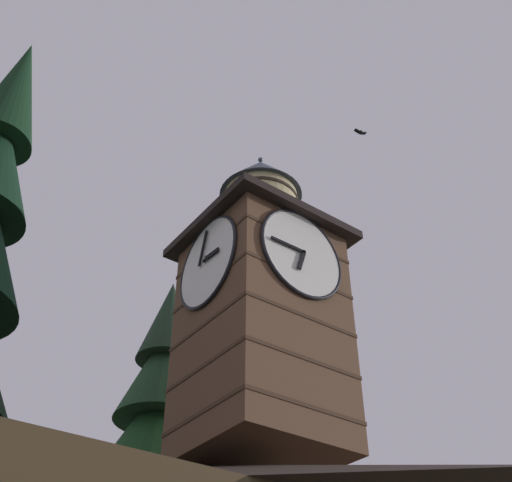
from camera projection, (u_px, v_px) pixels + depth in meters
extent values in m
cube|color=brown|center=(262.00, 343.00, 16.95)|extent=(3.48, 3.48, 6.25)
cube|color=#432E20|center=(262.00, 430.00, 15.49)|extent=(3.52, 3.52, 0.10)
cube|color=#432E20|center=(262.00, 385.00, 16.21)|extent=(3.52, 3.52, 0.10)
cube|color=#432E20|center=(262.00, 344.00, 16.93)|extent=(3.52, 3.52, 0.10)
cube|color=#432E20|center=(261.00, 306.00, 17.65)|extent=(3.52, 3.52, 0.10)
cube|color=#432E20|center=(261.00, 270.00, 18.37)|extent=(3.52, 3.52, 0.10)
cylinder|color=white|center=(302.00, 254.00, 16.95)|extent=(2.61, 0.10, 2.61)
torus|color=black|center=(302.00, 253.00, 16.93)|extent=(2.71, 0.10, 2.71)
cube|color=black|center=(301.00, 260.00, 16.65)|extent=(0.32, 0.04, 0.66)
cube|color=black|center=(288.00, 245.00, 16.63)|extent=(1.07, 0.04, 0.09)
sphere|color=black|center=(304.00, 252.00, 16.88)|extent=(0.10, 0.10, 0.10)
cylinder|color=white|center=(208.00, 262.00, 17.25)|extent=(0.10, 2.61, 2.61)
torus|color=black|center=(207.00, 262.00, 17.24)|extent=(0.10, 2.71, 2.71)
cube|color=black|center=(212.00, 254.00, 17.02)|extent=(0.04, 0.66, 0.19)
cube|color=black|center=(203.00, 248.00, 17.61)|extent=(0.04, 0.36, 1.05)
sphere|color=black|center=(204.00, 261.00, 17.20)|extent=(0.10, 0.10, 0.10)
cube|color=black|center=(261.00, 244.00, 18.94)|extent=(4.18, 4.18, 0.25)
cylinder|color=tan|center=(261.00, 218.00, 19.56)|extent=(2.27, 2.27, 1.76)
cylinder|color=#2D2319|center=(261.00, 233.00, 19.20)|extent=(2.33, 2.33, 0.10)
cylinder|color=#2D2319|center=(261.00, 218.00, 19.56)|extent=(2.33, 2.33, 0.10)
cylinder|color=#2D2319|center=(261.00, 203.00, 19.92)|extent=(2.33, 2.33, 0.10)
cone|color=#384251|center=(261.00, 179.00, 20.56)|extent=(2.57, 2.57, 1.50)
sphere|color=#424C5B|center=(260.00, 160.00, 21.08)|extent=(0.16, 0.16, 0.16)
cone|color=#193D1B|center=(159.00, 432.00, 21.42)|extent=(4.23, 4.23, 3.77)
cone|color=#1C381F|center=(165.00, 371.00, 22.77)|extent=(3.22, 3.22, 3.69)
cone|color=#1C301F|center=(170.00, 321.00, 24.03)|extent=(2.20, 2.20, 3.32)
cone|color=black|center=(16.00, 91.00, 19.01)|extent=(1.83, 1.83, 4.47)
ellipsoid|color=black|center=(360.00, 132.00, 24.88)|extent=(0.15, 0.21, 0.11)
cube|color=black|center=(363.00, 133.00, 24.92)|extent=(0.27, 0.18, 0.11)
cube|color=black|center=(357.00, 131.00, 24.84)|extent=(0.27, 0.18, 0.11)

